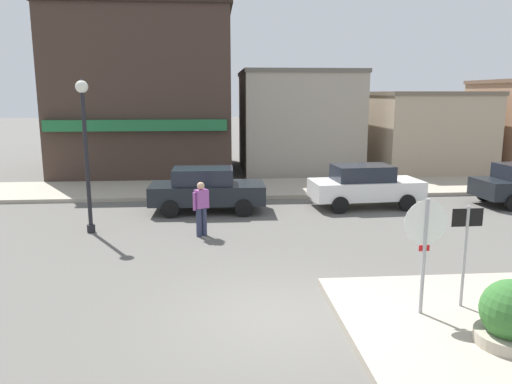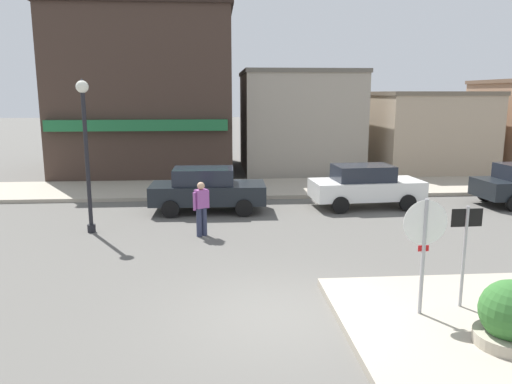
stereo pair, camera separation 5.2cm
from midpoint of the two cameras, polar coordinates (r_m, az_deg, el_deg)
ground_plane at (r=9.69m, az=3.07°, el=-14.00°), size 160.00×160.00×0.00m
kerb_far at (r=21.60m, az=-1.29°, el=0.41°), size 80.00×4.00×0.15m
stop_sign at (r=9.46m, az=18.80°, el=-5.40°), size 0.82×0.07×2.30m
one_way_sign at (r=10.09m, az=22.88°, el=-5.75°), size 0.60×0.06×2.10m
planter at (r=9.18m, az=27.22°, el=-12.93°), size 1.10×1.10×1.23m
lamp_post at (r=15.41m, az=-18.84°, el=6.29°), size 0.36×0.36×4.54m
parked_car_nearest at (r=17.63m, az=-5.55°, el=0.33°), size 4.03×1.94×1.56m
parked_car_second at (r=18.70m, az=12.46°, el=0.75°), size 4.11×2.09×1.56m
pedestrian_crossing_near at (r=14.60m, az=-6.16°, el=-1.74°), size 0.50×0.39×1.61m
building_corner_shop at (r=27.54m, az=-12.14°, el=11.01°), size 8.86×8.76×8.28m
building_storefront_left_near at (r=27.55m, az=4.80°, el=8.12°), size 6.04×6.94×5.29m
building_storefront_left_mid at (r=28.15m, az=19.04°, el=6.51°), size 5.61×5.37×4.21m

